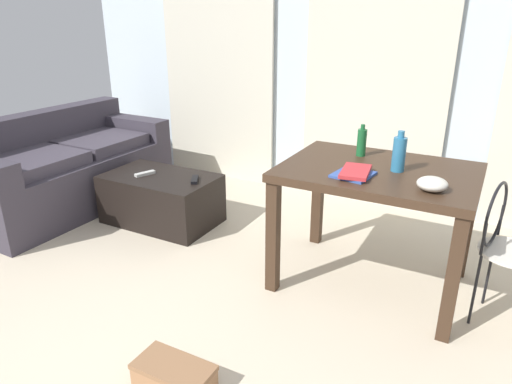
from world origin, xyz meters
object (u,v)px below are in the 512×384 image
Objects in this scene: couch at (65,169)px; book_stack at (354,173)px; wire_chair at (505,238)px; bottle_far at (362,142)px; craft_table at (377,186)px; bottle_near at (399,154)px; coffee_table at (162,199)px; tv_remote_secondary at (195,180)px; tv_remote_primary at (145,174)px; shoebox at (174,376)px; bowl at (432,184)px.

book_stack is at bearing -4.36° from couch.
bottle_far is at bearing 163.83° from wire_chair.
craft_table is 4.70× the size of bottle_near.
book_stack is (-0.80, -0.15, 0.28)m from wire_chair.
tv_remote_secondary is (0.32, 0.03, 0.21)m from coffee_table.
craft_table reaches higher than tv_remote_secondary.
couch reaches higher than tv_remote_secondary.
tv_remote_secondary is (0.44, 0.07, 0.00)m from tv_remote_primary.
tv_remote_secondary is 1.75m from shoebox.
bowl is at bearing 13.49° from tv_remote_primary.
bottle_near is at bearing 174.97° from wire_chair.
shoebox is at bearing -111.94° from craft_table.
coffee_table is 0.81× the size of craft_table.
bottle_far is 1.25× the size of tv_remote_secondary.
tv_remote_secondary is at bearing -176.69° from bottle_far.
bottle_near is 1.53× the size of bowl.
book_stack is 0.76× the size of shoebox.
bowl is at bearing -9.19° from coffee_table.
tv_remote_primary is at bearing 178.22° from craft_table.
wire_chair is (3.47, -0.06, 0.18)m from couch.
tv_remote_primary is 0.46× the size of shoebox.
tv_remote_secondary is (-1.77, 0.37, -0.39)m from bowl.
tv_remote_secondary is at bearing 166.32° from book_stack.
craft_table is 1.55m from shoebox.
bottle_near is (0.10, -0.00, 0.22)m from craft_table.
book_stack is at bearing -78.33° from bottle_far.
tv_remote_primary is at bearing 172.38° from bowl.
craft_table reaches higher than shoebox.
bottle_far is at bearing 130.34° from craft_table.
tv_remote_secondary is at bearing 5.43° from couch.
bowl is (0.50, -0.44, -0.05)m from bottle_far.
book_stack is at bearing 12.91° from tv_remote_primary.
bottle_far reaches higher than wire_chair.
bowl reaches higher than shoebox.
coffee_table reaches higher than shoebox.
bowl is 0.42m from book_stack.
bottle_far is at bearing 25.95° from tv_remote_primary.
wire_chair is 4.97× the size of tv_remote_secondary.
tv_remote_primary is (-1.98, 0.06, -0.46)m from bottle_near.
coffee_table is at bearing 176.88° from bottle_near.
craft_table is 3.02× the size of shoebox.
couch is at bearing 179.91° from bottle_near.
tv_remote_secondary is (1.32, 0.13, 0.09)m from couch.
craft_table is 1.38× the size of wire_chair.
shoebox is at bearing -31.03° from couch.
bowl is 1.58m from shoebox.
wire_chair is (0.71, -0.05, -0.15)m from craft_table.
coffee_table is at bearing 176.70° from craft_table.
bottle_near is at bearing 19.42° from tv_remote_primary.
tv_remote_primary is at bearing 171.80° from book_stack.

